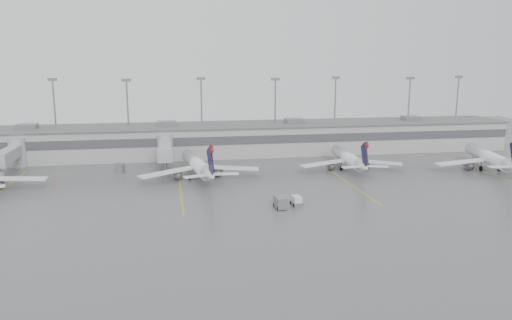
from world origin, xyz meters
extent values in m
plane|color=#555457|center=(0.00, 0.00, 0.00)|extent=(260.00, 260.00, 0.00)
cube|color=#ACACA7|center=(0.00, 58.00, 4.00)|extent=(150.00, 16.00, 8.00)
cube|color=#47474C|center=(0.00, 49.95, 5.00)|extent=(150.00, 0.15, 2.20)
cube|color=#606060|center=(0.00, 58.00, 8.05)|extent=(152.00, 17.00, 0.30)
cube|color=slate|center=(-55.00, 58.00, 8.80)|extent=(5.00, 4.00, 1.30)
cube|color=slate|center=(50.00, 58.00, 8.80)|extent=(5.00, 4.00, 1.30)
cylinder|color=gray|center=(-50.00, 67.50, 10.00)|extent=(0.44, 0.44, 20.00)
cube|color=slate|center=(-50.00, 67.50, 20.20)|extent=(2.40, 0.50, 0.80)
cylinder|color=gray|center=(-30.00, 60.00, 10.00)|extent=(0.44, 0.44, 20.00)
cube|color=slate|center=(-30.00, 60.00, 20.20)|extent=(2.40, 0.50, 0.80)
cylinder|color=gray|center=(-10.00, 67.50, 10.00)|extent=(0.44, 0.44, 20.00)
cube|color=slate|center=(-10.00, 67.50, 20.20)|extent=(2.40, 0.50, 0.80)
cylinder|color=gray|center=(10.00, 60.00, 10.00)|extent=(0.44, 0.44, 20.00)
cube|color=slate|center=(10.00, 60.00, 20.20)|extent=(2.40, 0.50, 0.80)
cylinder|color=gray|center=(30.00, 67.50, 10.00)|extent=(0.44, 0.44, 20.00)
cube|color=slate|center=(30.00, 67.50, 20.20)|extent=(2.40, 0.50, 0.80)
cylinder|color=gray|center=(50.00, 60.00, 10.00)|extent=(0.44, 0.44, 20.00)
cube|color=slate|center=(50.00, 60.00, 20.20)|extent=(2.40, 0.50, 0.80)
cylinder|color=gray|center=(70.00, 67.50, 10.00)|extent=(0.44, 0.44, 20.00)
cube|color=slate|center=(70.00, 67.50, 20.20)|extent=(2.40, 0.50, 0.80)
cylinder|color=#97999C|center=(-55.50, 50.00, 3.50)|extent=(4.00, 4.00, 7.00)
cube|color=#97999C|center=(-55.50, 43.50, 4.30)|extent=(2.80, 13.00, 2.60)
cylinder|color=gray|center=(-55.50, 36.00, 1.40)|extent=(0.70, 0.70, 2.80)
cube|color=black|center=(-55.50, 36.00, 0.35)|extent=(2.20, 1.20, 0.70)
cylinder|color=#97999C|center=(-20.50, 50.00, 3.50)|extent=(4.00, 4.00, 7.00)
cube|color=#97999C|center=(-20.50, 43.50, 4.30)|extent=(2.80, 13.00, 2.60)
cube|color=#97999C|center=(-20.50, 36.00, 4.30)|extent=(3.40, 2.40, 3.00)
cylinder|color=gray|center=(-20.50, 36.00, 1.40)|extent=(0.70, 0.70, 2.80)
cube|color=black|center=(-20.50, 36.00, 0.35)|extent=(2.20, 1.20, 0.70)
cube|color=#DCBA0C|center=(-17.50, 24.00, 0.01)|extent=(0.25, 40.00, 0.01)
cube|color=#DCBA0C|center=(17.50, 24.00, 0.01)|extent=(0.25, 40.00, 0.01)
cube|color=#DCBA0C|center=(52.50, 24.00, 0.01)|extent=(0.25, 40.00, 0.01)
cube|color=white|center=(-50.56, 27.51, 2.22)|extent=(13.15, 2.64, 0.35)
cylinder|color=white|center=(-13.64, 32.04, 2.93)|extent=(6.06, 21.66, 2.93)
cone|color=white|center=(-15.43, 44.01, 2.93)|extent=(3.30, 3.13, 2.93)
cone|color=white|center=(-11.73, 19.21, 3.32)|extent=(3.62, 5.26, 2.93)
cube|color=white|center=(-19.99, 28.33, 2.15)|extent=(12.49, 7.93, 0.34)
cube|color=white|center=(-6.48, 30.35, 2.15)|extent=(12.93, 4.60, 0.34)
cube|color=black|center=(-11.65, 18.72, 6.15)|extent=(1.10, 5.48, 6.38)
cube|color=#9B0D0B|center=(-11.47, 17.47, 8.68)|extent=(0.58, 2.00, 1.85)
cylinder|color=black|center=(-14.94, 40.73, 0.44)|extent=(0.47, 0.92, 0.88)
cylinder|color=black|center=(-15.38, 29.81, 0.54)|extent=(0.59, 1.13, 1.07)
cylinder|color=black|center=(-11.33, 30.41, 0.54)|extent=(0.59, 1.13, 1.07)
cylinder|color=white|center=(22.06, 34.41, 2.69)|extent=(3.89, 19.84, 2.69)
cone|color=white|center=(22.74, 45.50, 2.69)|extent=(2.84, 2.67, 2.69)
cone|color=white|center=(21.33, 22.52, 3.05)|extent=(2.96, 4.64, 2.69)
cube|color=white|center=(15.65, 32.29, 1.97)|extent=(11.86, 5.17, 0.31)
cube|color=white|center=(28.17, 31.53, 1.97)|extent=(11.69, 6.44, 0.31)
cube|color=black|center=(21.30, 22.07, 5.64)|extent=(0.58, 5.05, 5.86)
cube|color=#9B0D0B|center=(21.23, 20.91, 7.97)|extent=(0.38, 1.83, 1.70)
cylinder|color=black|center=(22.55, 42.46, 0.40)|extent=(0.36, 0.82, 0.81)
cylinder|color=black|center=(20.07, 32.74, 0.49)|extent=(0.46, 1.01, 0.99)
cylinder|color=black|center=(23.83, 32.51, 0.49)|extent=(0.46, 1.01, 0.99)
cylinder|color=white|center=(54.62, 28.25, 2.97)|extent=(7.85, 21.90, 2.97)
cone|color=white|center=(57.42, 40.21, 2.97)|extent=(3.52, 3.38, 2.97)
cube|color=white|center=(47.24, 27.12, 2.18)|extent=(13.05, 3.66, 0.35)
cylinder|color=black|center=(56.65, 36.93, 0.45)|extent=(0.54, 0.95, 0.89)
cylinder|color=black|center=(52.15, 26.79, 0.54)|extent=(0.68, 1.16, 1.09)
cylinder|color=black|center=(56.20, 25.84, 0.54)|extent=(0.68, 1.16, 1.09)
cube|color=silver|center=(2.56, 6.93, 0.85)|extent=(1.59, 2.38, 1.71)
cube|color=slate|center=(2.56, 6.93, 0.33)|extent=(1.81, 2.77, 0.66)
cylinder|color=black|center=(1.73, 7.82, 0.27)|extent=(0.25, 0.55, 0.53)
cylinder|color=black|center=(3.24, 7.94, 0.27)|extent=(0.25, 0.55, 0.53)
cylinder|color=black|center=(1.88, 5.93, 0.27)|extent=(0.25, 0.55, 0.53)
cylinder|color=black|center=(3.39, 6.05, 0.27)|extent=(0.25, 0.55, 0.53)
cube|color=slate|center=(-0.64, 5.73, 1.07)|extent=(2.04, 3.28, 1.91)
cylinder|color=black|center=(-1.51, 6.79, 0.31)|extent=(0.30, 0.65, 0.63)
cylinder|color=black|center=(0.23, 4.67, 0.31)|extent=(0.30, 0.65, 0.63)
cube|color=silver|center=(-10.67, 35.54, 0.93)|extent=(3.08, 2.56, 1.86)
cube|color=silver|center=(23.75, 41.31, 0.82)|extent=(2.60, 2.00, 1.65)
cube|color=slate|center=(-30.95, 40.11, 0.93)|extent=(2.23, 3.19, 1.86)
cone|color=#F95805|center=(-43.82, 32.56, 0.35)|extent=(0.44, 0.44, 0.70)
cone|color=#F95805|center=(-25.26, 30.25, 0.33)|extent=(0.41, 0.41, 0.66)
cone|color=#F95805|center=(20.18, 37.53, 0.32)|extent=(0.40, 0.40, 0.64)
cone|color=#F95805|center=(55.48, 33.23, 0.31)|extent=(0.39, 0.39, 0.63)
camera|label=1|loc=(-19.38, -76.08, 25.58)|focal=35.00mm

